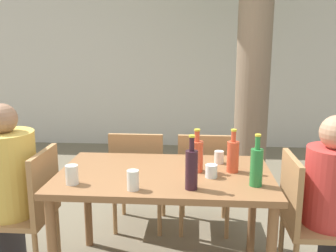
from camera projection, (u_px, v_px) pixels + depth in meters
name	position (u px, v px, depth m)	size (l,w,h in m)	color
cafe_building_wall	(184.00, 57.00, 5.79)	(10.00, 0.08, 2.80)	beige
dining_table_front	(165.00, 185.00, 2.49)	(1.41, 0.85, 0.76)	brown
patio_chair_0	(31.00, 205.00, 2.59)	(0.44, 0.44, 0.88)	#A87A4C
patio_chair_1	(306.00, 214.00, 2.45)	(0.44, 0.44, 0.88)	#A87A4C
patio_chair_2	(138.00, 175.00, 3.19)	(0.44, 0.44, 0.88)	#A87A4C
patio_chair_3	(205.00, 177.00, 3.14)	(0.44, 0.44, 0.88)	#A87A4C
green_bottle_0	(257.00, 166.00, 2.21)	(0.08, 0.08, 0.32)	#287A38
soda_bottle_1	(233.00, 155.00, 2.46)	(0.08, 0.08, 0.29)	#DB4C2D
wine_bottle_2	(192.00, 168.00, 2.16)	(0.07, 0.07, 0.32)	#331923
soda_bottle_3	(197.00, 155.00, 2.47)	(0.08, 0.08, 0.29)	#DB4C2D
drinking_glass_0	(211.00, 171.00, 2.37)	(0.08, 0.08, 0.08)	white
drinking_glass_1	(133.00, 180.00, 2.16)	(0.07, 0.07, 0.12)	silver
drinking_glass_2	(72.00, 175.00, 2.25)	(0.08, 0.08, 0.12)	silver
drinking_glass_3	(219.00, 157.00, 2.66)	(0.07, 0.07, 0.09)	silver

